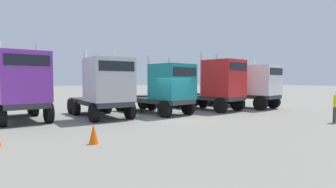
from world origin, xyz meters
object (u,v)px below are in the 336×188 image
object	(u,v)px
semi_truck_purple	(22,86)
semi_truck_red	(218,84)
semi_truck_teal	(165,89)
traffic_cone_near	(94,134)
semi_truck_silver	(105,87)
semi_truck_white	(254,86)

from	to	relation	value
semi_truck_purple	semi_truck_red	size ratio (longest dim) A/B	1.02
semi_truck_purple	semi_truck_red	distance (m)	13.17
semi_truck_teal	traffic_cone_near	distance (m)	9.06
semi_truck_silver	traffic_cone_near	xyz separation A→B (m)	(-2.18, -6.38, -1.54)
semi_truck_purple	semi_truck_red	xyz separation A→B (m)	(13.16, -0.60, 0.01)
semi_truck_teal	semi_truck_purple	bearing A→B (deg)	-110.36
semi_truck_purple	semi_truck_white	distance (m)	16.99
semi_truck_purple	traffic_cone_near	distance (m)	7.58
semi_truck_teal	semi_truck_red	distance (m)	4.59
semi_truck_red	semi_truck_white	bearing A→B (deg)	76.74
semi_truck_teal	semi_truck_white	bearing A→B (deg)	75.08
semi_truck_purple	semi_truck_white	size ratio (longest dim) A/B	0.94
semi_truck_silver	semi_truck_teal	xyz separation A→B (m)	(4.10, 0.00, -0.15)
semi_truck_purple	semi_truck_white	bearing A→B (deg)	79.24
semi_truck_silver	semi_truck_red	world-z (taller)	semi_truck_red
semi_truck_purple	semi_truck_red	world-z (taller)	semi_truck_purple
semi_truck_silver	semi_truck_white	xyz separation A→B (m)	(12.50, 0.17, -0.08)
semi_truck_silver	semi_truck_teal	distance (m)	4.10
semi_truck_silver	semi_truck_teal	world-z (taller)	semi_truck_silver
semi_truck_red	traffic_cone_near	size ratio (longest dim) A/B	8.28
semi_truck_red	semi_truck_white	size ratio (longest dim) A/B	0.92
traffic_cone_near	semi_truck_purple	bearing A→B (deg)	108.14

